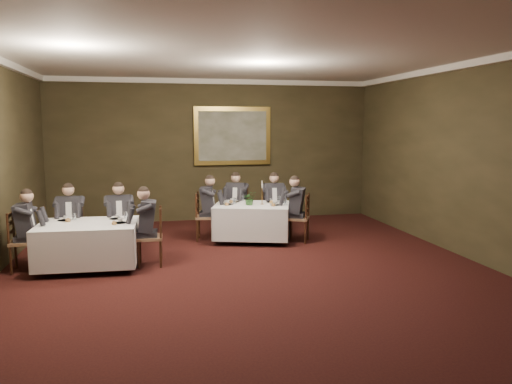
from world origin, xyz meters
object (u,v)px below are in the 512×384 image
object	(u,v)px
chair_sec_endleft	(24,254)
diner_sec_endleft	(24,240)
diner_sec_backleft	(71,229)
chair_sec_endright	(151,249)
diner_main_backright	(273,210)
chair_sec_backright	(120,239)
chair_main_endleft	(206,226)
painting	(233,136)
diner_main_backleft	(237,210)
candlestick	(262,195)
table_second	(88,242)
chair_main_endright	(298,228)
chair_main_backleft	(237,220)
diner_sec_backright	(120,227)
chair_main_backright	(273,220)
diner_sec_endright	(150,236)
table_main	(252,219)
chair_sec_backleft	(72,241)
diner_main_endleft	(207,216)
centerpiece	(250,198)
diner_main_endright	(298,217)

from	to	relation	value
chair_sec_endleft	diner_sec_endleft	world-z (taller)	diner_sec_endleft
diner_sec_backleft	chair_sec_endright	world-z (taller)	diner_sec_backleft
diner_main_backright	chair_sec_backright	xyz separation A→B (m)	(-3.22, -1.20, -0.23)
chair_main_endleft	painting	xyz separation A→B (m)	(0.92, 2.18, 1.83)
diner_main_backleft	candlestick	world-z (taller)	diner_main_backleft
table_second	chair_main_endright	size ratio (longest dim) A/B	1.66
chair_main_backleft	candlestick	distance (m)	1.18
chair_main_backleft	table_second	bearing A→B (deg)	64.31
chair_main_endleft	chair_sec_endleft	size ratio (longest dim) A/B	1.00
chair_main_endleft	diner_sec_backright	world-z (taller)	diner_sec_backright
diner_main_backright	chair_sec_endleft	size ratio (longest dim) A/B	1.35
chair_main_backright	chair_sec_endleft	xyz separation A→B (m)	(-4.70, -1.98, 0.00)
diner_main_backright	diner_sec_endright	bearing A→B (deg)	41.69
table_main	diner_sec_backleft	bearing A→B (deg)	-170.85
table_second	chair_main_endright	world-z (taller)	chair_main_endright
chair_sec_backleft	diner_sec_backright	bearing A→B (deg)	175.70
chair_main_backleft	chair_sec_endright	distance (m)	2.97
diner_sec_endright	chair_sec_endleft	bearing A→B (deg)	89.78
table_main	chair_sec_endright	bearing A→B (deg)	-145.13
diner_sec_endright	chair_sec_endleft	distance (m)	2.04
diner_sec_backright	chair_sec_backright	bearing A→B (deg)	-90.00
diner_main_backleft	diner_main_endleft	xyz separation A→B (m)	(-0.74, -0.58, 0.00)
diner_sec_endleft	chair_sec_backleft	bearing A→B (deg)	140.40
table_second	candlestick	distance (m)	3.58
diner_sec_backright	centerpiece	bearing A→B (deg)	-172.75
chair_main_endleft	diner_main_backright	bearing A→B (deg)	113.98
chair_main_endleft	diner_sec_endright	world-z (taller)	diner_sec_endright
table_second	diner_sec_backleft	size ratio (longest dim) A/B	1.24
diner_sec_backleft	centerpiece	xyz separation A→B (m)	(3.41, 0.49, 0.40)
chair_main_backright	diner_sec_endright	distance (m)	3.39
diner_sec_backleft	diner_main_endright	bearing A→B (deg)	-177.43
diner_main_backleft	chair_main_backright	bearing A→B (deg)	-169.23
diner_main_backleft	candlestick	size ratio (longest dim) A/B	2.67
diner_main_backright	diner_sec_endright	size ratio (longest dim) A/B	1.00
table_main	diner_sec_endleft	distance (m)	4.30
chair_main_backleft	diner_sec_endright	world-z (taller)	diner_sec_endright
table_main	diner_main_backleft	size ratio (longest dim) A/B	1.34
table_main	chair_main_backright	distance (m)	0.89
diner_sec_backleft	diner_sec_endleft	size ratio (longest dim) A/B	1.00
chair_main_endright	chair_sec_endright	distance (m)	3.19
chair_main_endright	painting	size ratio (longest dim) A/B	0.52
chair_main_endleft	diner_main_endright	bearing A→B (deg)	84.65
chair_main_backright	chair_sec_endleft	world-z (taller)	same
diner_main_backright	candlestick	xyz separation A→B (m)	(-0.40, -0.66, 0.44)
table_second	candlestick	size ratio (longest dim) A/B	3.30
table_main	diner_main_endright	size ratio (longest dim) A/B	1.34
chair_sec_endright	chair_main_backleft	bearing A→B (deg)	-37.37
table_main	chair_sec_backleft	bearing A→B (deg)	-171.04
diner_main_backright	chair_sec_endleft	xyz separation A→B (m)	(-4.70, -1.97, -0.23)
painting	diner_sec_endleft	bearing A→B (deg)	-137.00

